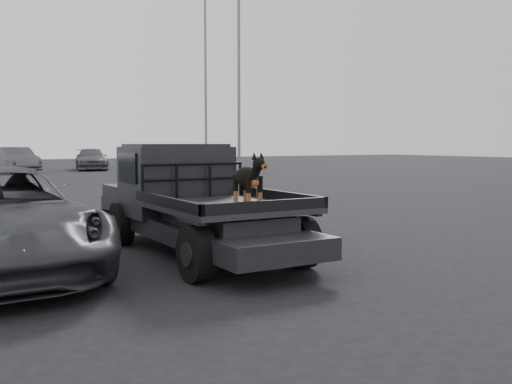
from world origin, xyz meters
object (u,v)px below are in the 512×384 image
distant_car_a (16,160)px  floodlight_far (205,68)px  flatbed_ute (199,226)px  dog (248,181)px  distant_car_b (91,159)px  floodlight_mid (239,65)px

distant_car_a → floodlight_far: floodlight_far is taller
flatbed_ute → dog: dog is taller
dog → distant_car_b: dog is taller
flatbed_ute → floodlight_mid: size_ratio=0.46×
flatbed_ute → floodlight_mid: (12.64, 21.58, 5.94)m
dog → distant_car_b: size_ratio=0.15×
distant_car_a → dog: bearing=-100.3°
flatbed_ute → floodlight_mid: floodlight_mid is taller
dog → floodlight_far: (15.03, 32.74, 6.17)m
floodlight_far → distant_car_a: bearing=-171.1°
distant_car_a → distant_car_b: distant_car_a is taller
distant_car_b → floodlight_mid: 12.47m
distant_car_b → floodlight_far: (8.87, 0.55, 6.75)m
dog → floodlight_far: bearing=65.3°
floodlight_mid → floodlight_far: (2.38, 9.54, 1.05)m
dog → floodlight_far: size_ratio=0.05×
floodlight_far → distant_car_b: bearing=-176.5°
dog → floodlight_mid: (12.65, 23.19, 5.11)m
distant_car_b → dog: bearing=-89.8°
distant_car_b → floodlight_mid: size_ratio=0.42×
floodlight_mid → flatbed_ute: bearing=-120.4°
distant_car_b → floodlight_mid: bearing=-43.2°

